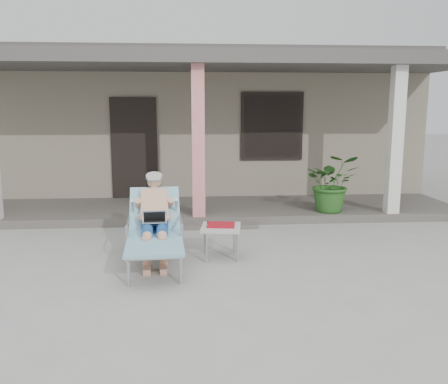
{
  "coord_description": "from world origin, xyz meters",
  "views": [
    {
      "loc": [
        -0.17,
        -6.04,
        2.04
      ],
      "look_at": [
        0.33,
        0.6,
        0.85
      ],
      "focal_mm": 38.0,
      "sensor_mm": 36.0,
      "label": 1
    }
  ],
  "objects": [
    {
      "name": "porch_deck",
      "position": [
        0.0,
        3.0,
        0.07
      ],
      "size": [
        10.0,
        2.0,
        0.15
      ],
      "primitive_type": "cube",
      "color": "#605B56",
      "rests_on": "ground"
    },
    {
      "name": "house",
      "position": [
        0.0,
        6.5,
        1.67
      ],
      "size": [
        10.4,
        5.4,
        3.3
      ],
      "color": "gray",
      "rests_on": "ground"
    },
    {
      "name": "lounger",
      "position": [
        -0.63,
        0.14,
        0.74
      ],
      "size": [
        0.8,
        1.88,
        1.2
      ],
      "rotation": [
        0.0,
        0.0,
        0.06
      ],
      "color": "#B7B7BC",
      "rests_on": "ground"
    },
    {
      "name": "potted_palm",
      "position": [
        2.44,
        2.33,
        0.68
      ],
      "size": [
        1.09,
        0.99,
        1.06
      ],
      "primitive_type": "imported",
      "rotation": [
        0.0,
        0.0,
        -0.18
      ],
      "color": "#26591E",
      "rests_on": "porch_deck"
    },
    {
      "name": "side_table",
      "position": [
        0.26,
        0.24,
        0.4
      ],
      "size": [
        0.59,
        0.59,
        0.47
      ],
      "rotation": [
        0.0,
        0.0,
        -0.13
      ],
      "color": "#B7B7B2",
      "rests_on": "ground"
    },
    {
      "name": "porch_overhang",
      "position": [
        0.0,
        2.95,
        2.79
      ],
      "size": [
        10.0,
        2.3,
        2.85
      ],
      "color": "silver",
      "rests_on": "porch_deck"
    },
    {
      "name": "ground",
      "position": [
        0.0,
        0.0,
        0.0
      ],
      "size": [
        60.0,
        60.0,
        0.0
      ],
      "primitive_type": "plane",
      "color": "#9E9E99",
      "rests_on": "ground"
    },
    {
      "name": "porch_step",
      "position": [
        0.0,
        1.85,
        0.04
      ],
      "size": [
        2.0,
        0.3,
        0.07
      ],
      "primitive_type": "cube",
      "color": "#605B56",
      "rests_on": "ground"
    }
  ]
}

